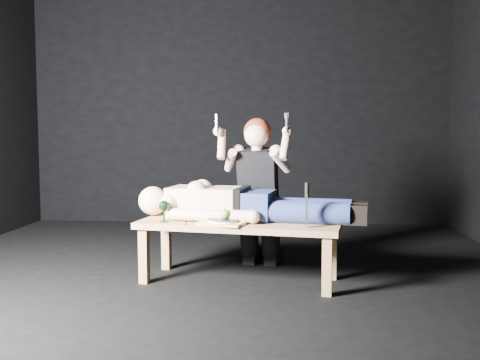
{
  "coord_description": "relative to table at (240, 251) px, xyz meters",
  "views": [
    {
      "loc": [
        0.5,
        -4.3,
        1.1
      ],
      "look_at": [
        0.21,
        -0.18,
        0.75
      ],
      "focal_mm": 41.96,
      "sensor_mm": 36.0,
      "label": 1
    }
  ],
  "objects": [
    {
      "name": "back_wall",
      "position": [
        -0.21,
        2.73,
        1.27
      ],
      "size": [
        5.0,
        0.0,
        5.0
      ],
      "primitive_type": "plane",
      "rotation": [
        1.57,
        0.0,
        0.0
      ],
      "color": "black",
      "rests_on": "ground"
    },
    {
      "name": "table",
      "position": [
        0.0,
        0.0,
        0.0
      ],
      "size": [
        1.55,
        0.8,
        0.45
      ],
      "primitive_type": "cube",
      "rotation": [
        0.0,
        0.0,
        -0.17
      ],
      "color": "#AA804C",
      "rests_on": "ground"
    },
    {
      "name": "serving_tray",
      "position": [
        -0.11,
        -0.15,
        0.23
      ],
      "size": [
        0.38,
        0.32,
        0.02
      ],
      "primitive_type": "cube",
      "rotation": [
        0.0,
        0.0,
        -0.29
      ],
      "color": "tan",
      "rests_on": "table"
    },
    {
      "name": "ground",
      "position": [
        -0.21,
        0.23,
        -0.23
      ],
      "size": [
        5.0,
        5.0,
        0.0
      ],
      "primitive_type": "plane",
      "color": "black",
      "rests_on": "ground"
    },
    {
      "name": "apple",
      "position": [
        -0.09,
        -0.14,
        0.3
      ],
      "size": [
        0.07,
        0.07,
        0.07
      ],
      "primitive_type": "sphere",
      "color": "#449228",
      "rests_on": "plate"
    },
    {
      "name": "knife_flat",
      "position": [
        0.04,
        -0.16,
        0.23
      ],
      "size": [
        0.02,
        0.16,
        0.01
      ],
      "primitive_type": "cube",
      "rotation": [
        0.0,
        0.0,
        0.03
      ],
      "color": "#B2B2B7",
      "rests_on": "table"
    },
    {
      "name": "lying_man",
      "position": [
        0.07,
        0.09,
        0.37
      ],
      "size": [
        1.67,
        0.76,
        0.29
      ],
      "primitive_type": null,
      "rotation": [
        0.0,
        0.0,
        -0.17
      ],
      "color": "beige",
      "rests_on": "table"
    },
    {
      "name": "kneeling_woman",
      "position": [
        0.13,
        0.51,
        0.4
      ],
      "size": [
        0.79,
        0.85,
        1.25
      ],
      "primitive_type": null,
      "rotation": [
        0.0,
        0.0,
        -0.18
      ],
      "color": "black",
      "rests_on": "ground"
    },
    {
      "name": "carving_knife",
      "position": [
        0.48,
        -0.25,
        0.38
      ],
      "size": [
        0.05,
        0.05,
        0.31
      ],
      "primitive_type": null,
      "rotation": [
        0.0,
        0.0,
        -0.17
      ],
      "color": "#B2B2B7",
      "rests_on": "table"
    },
    {
      "name": "spoon_flat",
      "position": [
        -0.03,
        -0.09,
        0.23
      ],
      "size": [
        0.06,
        0.15,
        0.01
      ],
      "primitive_type": "cube",
      "rotation": [
        0.0,
        0.0,
        0.27
      ],
      "color": "#B2B2B7",
      "rests_on": "table"
    },
    {
      "name": "fork_flat",
      "position": [
        -0.39,
        -0.12,
        0.23
      ],
      "size": [
        0.05,
        0.16,
        0.01
      ],
      "primitive_type": "cube",
      "rotation": [
        0.0,
        0.0,
        0.21
      ],
      "color": "#B2B2B7",
      "rests_on": "table"
    },
    {
      "name": "goblet",
      "position": [
        -0.55,
        -0.07,
        0.3
      ],
      "size": [
        0.09,
        0.09,
        0.16
      ],
      "primitive_type": null,
      "rotation": [
        0.0,
        0.0,
        -0.17
      ],
      "color": "black",
      "rests_on": "table"
    },
    {
      "name": "plate",
      "position": [
        -0.11,
        -0.15,
        0.25
      ],
      "size": [
        0.27,
        0.27,
        0.02
      ],
      "primitive_type": "cylinder",
      "rotation": [
        0.0,
        0.0,
        -0.29
      ],
      "color": "white",
      "rests_on": "serving_tray"
    }
  ]
}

